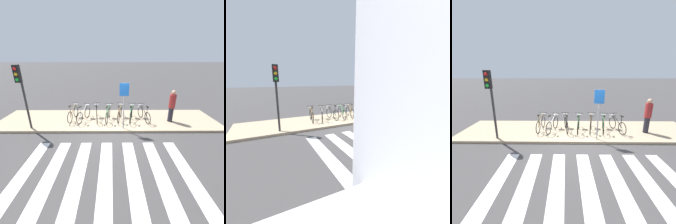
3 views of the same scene
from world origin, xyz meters
TOP-DOWN VIEW (x-y plane):
  - ground_plane at (0.00, 0.00)m, footprint 120.00×120.00m
  - sidewalk at (0.00, 1.44)m, footprint 12.26×2.88m
  - parked_bicycle_0 at (-1.96, 1.45)m, footprint 0.46×1.52m
  - parked_bicycle_1 at (-1.32, 1.33)m, footprint 0.63×1.46m
  - parked_bicycle_2 at (-0.64, 1.41)m, footprint 0.46×1.53m
  - parked_bicycle_3 at (0.02, 1.33)m, footprint 0.46×1.52m
  - parked_bicycle_4 at (0.69, 1.41)m, footprint 0.49×1.51m
  - parked_bicycle_5 at (1.33, 1.33)m, footprint 0.50×1.51m
  - parked_bicycle_6 at (2.00, 1.33)m, footprint 0.55×1.49m
  - pedestrian at (3.47, 1.12)m, footprint 0.34×0.34m
  - traffic_light at (-3.89, 0.23)m, footprint 0.24×0.40m
  - sign_post at (0.80, 0.29)m, footprint 0.44×0.07m

SIDE VIEW (x-z plane):
  - ground_plane at x=0.00m, z-range 0.00..0.00m
  - sidewalk at x=0.00m, z-range 0.00..0.12m
  - parked_bicycle_0 at x=-1.96m, z-range 0.07..1.02m
  - parked_bicycle_1 at x=-1.32m, z-range 0.07..1.02m
  - parked_bicycle_2 at x=-0.64m, z-range 0.07..1.02m
  - parked_bicycle_3 at x=0.02m, z-range 0.07..1.02m
  - parked_bicycle_4 at x=0.69m, z-range 0.07..1.02m
  - parked_bicycle_5 at x=1.33m, z-range 0.07..1.02m
  - parked_bicycle_6 at x=2.00m, z-range 0.07..1.02m
  - pedestrian at x=3.47m, z-range 0.17..1.93m
  - sign_post at x=0.80m, z-range 0.54..2.84m
  - traffic_light at x=-3.89m, z-range 0.81..3.92m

